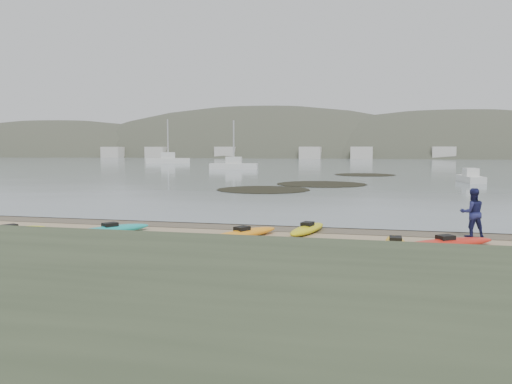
# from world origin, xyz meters

# --- Properties ---
(ground) EXTENTS (600.00, 600.00, 0.00)m
(ground) POSITION_xyz_m (0.00, 0.00, 0.00)
(ground) COLOR tan
(ground) RESTS_ON ground
(wet_sand) EXTENTS (60.00, 60.00, 0.00)m
(wet_sand) POSITION_xyz_m (0.00, -0.30, 0.00)
(wet_sand) COLOR brown
(wet_sand) RESTS_ON ground
(water) EXTENTS (1200.00, 1200.00, 0.00)m
(water) POSITION_xyz_m (0.00, 300.00, 0.01)
(water) COLOR slate
(water) RESTS_ON ground
(kayaks) EXTENTS (19.14, 9.17, 0.34)m
(kayaks) POSITION_xyz_m (-1.03, -4.12, 0.17)
(kayaks) COLOR #8DC627
(kayaks) RESTS_ON ground
(person_east) EXTENTS (1.04, 0.88, 1.90)m
(person_east) POSITION_xyz_m (8.78, -0.88, 0.95)
(person_east) COLOR navy
(person_east) RESTS_ON ground
(kelp_mats) EXTENTS (15.43, 33.18, 0.04)m
(kelp_mats) POSITION_xyz_m (0.19, 29.20, 0.03)
(kelp_mats) COLOR black
(kelp_mats) RESTS_ON water
(moored_boats) EXTENTS (106.51, 86.94, 1.36)m
(moored_boats) POSITION_xyz_m (4.79, 83.39, 0.60)
(moored_boats) COLOR silver
(moored_boats) RESTS_ON ground
(far_hills) EXTENTS (550.00, 135.00, 80.00)m
(far_hills) POSITION_xyz_m (39.38, 193.97, -15.93)
(far_hills) COLOR #384235
(far_hills) RESTS_ON ground
(far_town) EXTENTS (199.00, 5.00, 4.00)m
(far_town) POSITION_xyz_m (6.00, 145.00, 2.00)
(far_town) COLOR beige
(far_town) RESTS_ON ground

